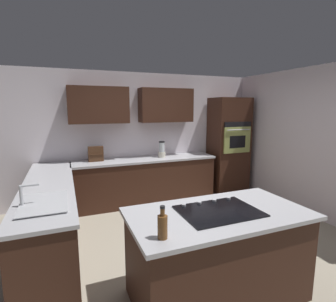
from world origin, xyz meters
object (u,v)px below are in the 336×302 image
object	(u,v)px
sink_unit	(43,203)
spice_rack	(96,154)
oil_bottle	(163,226)
wall_oven	(228,145)
cooktop	(219,211)
blender	(162,150)

from	to	relation	value
sink_unit	spice_rack	world-z (taller)	spice_rack
sink_unit	oil_bottle	world-z (taller)	oil_bottle
spice_rack	wall_oven	bearing A→B (deg)	178.34
oil_bottle	cooktop	bearing A→B (deg)	-157.26
cooktop	sink_unit	bearing A→B (deg)	-27.78
spice_rack	blender	bearing A→B (deg)	177.07
wall_oven	blender	bearing A→B (deg)	-0.62
sink_unit	wall_oven	bearing A→B (deg)	-151.64
sink_unit	oil_bottle	bearing A→B (deg)	128.74
sink_unit	cooktop	xyz separation A→B (m)	(-1.61, 0.85, -0.01)
sink_unit	spice_rack	bearing A→B (deg)	-110.61
sink_unit	cooktop	bearing A→B (deg)	152.22
blender	sink_unit	bearing A→B (deg)	43.94
oil_bottle	spice_rack	bearing A→B (deg)	-87.61
wall_oven	cooktop	world-z (taller)	wall_oven
wall_oven	sink_unit	world-z (taller)	wall_oven
blender	oil_bottle	distance (m)	3.35
wall_oven	sink_unit	xyz separation A→B (m)	(3.68, 1.99, -0.14)
sink_unit	cooktop	world-z (taller)	sink_unit
sink_unit	blender	xyz separation A→B (m)	(-2.08, -2.00, 0.12)
sink_unit	spice_rack	xyz separation A→B (m)	(-0.78, -2.07, 0.12)
sink_unit	blender	bearing A→B (deg)	-136.06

